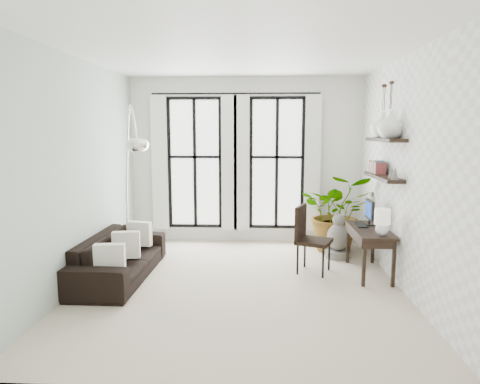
# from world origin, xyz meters

# --- Properties ---
(floor) EXTENTS (5.00, 5.00, 0.00)m
(floor) POSITION_xyz_m (0.00, 0.00, 0.00)
(floor) COLOR beige
(floor) RESTS_ON ground
(ceiling) EXTENTS (5.00, 5.00, 0.00)m
(ceiling) POSITION_xyz_m (0.00, 0.00, 3.20)
(ceiling) COLOR white
(ceiling) RESTS_ON wall_back
(wall_left) EXTENTS (0.00, 5.00, 5.00)m
(wall_left) POSITION_xyz_m (-2.25, 0.00, 1.60)
(wall_left) COLOR #A6B9AB
(wall_left) RESTS_ON floor
(wall_right) EXTENTS (0.00, 5.00, 5.00)m
(wall_right) POSITION_xyz_m (2.25, 0.00, 1.60)
(wall_right) COLOR white
(wall_right) RESTS_ON floor
(wall_back) EXTENTS (4.50, 0.00, 4.50)m
(wall_back) POSITION_xyz_m (0.00, 2.50, 1.60)
(wall_back) COLOR white
(wall_back) RESTS_ON floor
(windows) EXTENTS (3.26, 0.13, 2.65)m
(windows) POSITION_xyz_m (-0.20, 2.43, 1.56)
(windows) COLOR white
(windows) RESTS_ON wall_back
(wall_shelves) EXTENTS (0.25, 1.30, 0.60)m
(wall_shelves) POSITION_xyz_m (2.11, 0.60, 1.73)
(wall_shelves) COLOR black
(wall_shelves) RESTS_ON wall_right
(sofa) EXTENTS (0.89, 2.20, 0.64)m
(sofa) POSITION_xyz_m (-1.80, 0.24, 0.32)
(sofa) COLOR black
(sofa) RESTS_ON floor
(throw_pillows) EXTENTS (0.40, 1.52, 0.40)m
(throw_pillows) POSITION_xyz_m (-1.70, 0.24, 0.50)
(throw_pillows) COLOR white
(throw_pillows) RESTS_ON sofa
(plant) EXTENTS (1.43, 1.29, 1.42)m
(plant) POSITION_xyz_m (1.69, 1.85, 0.71)
(plant) COLOR #2D7228
(plant) RESTS_ON floor
(desk) EXTENTS (0.51, 1.21, 1.11)m
(desk) POSITION_xyz_m (1.95, 0.50, 0.68)
(desk) COLOR black
(desk) RESTS_ON floor
(desk_chair) EXTENTS (0.64, 0.64, 1.04)m
(desk_chair) POSITION_xyz_m (1.03, 0.64, 0.59)
(desk_chair) COLOR black
(desk_chair) RESTS_ON floor
(arc_lamp) EXTENTS (0.76, 1.03, 2.56)m
(arc_lamp) POSITION_xyz_m (-1.70, 0.61, 1.94)
(arc_lamp) COLOR silver
(arc_lamp) RESTS_ON floor
(buddha) EXTENTS (0.43, 0.43, 0.77)m
(buddha) POSITION_xyz_m (1.64, 1.41, 0.32)
(buddha) COLOR slate
(buddha) RESTS_ON floor
(vase_a) EXTENTS (0.37, 0.37, 0.38)m
(vase_a) POSITION_xyz_m (2.11, 0.31, 2.27)
(vase_a) COLOR white
(vase_a) RESTS_ON shelf_upper
(vase_b) EXTENTS (0.37, 0.37, 0.38)m
(vase_b) POSITION_xyz_m (2.11, 0.71, 2.27)
(vase_b) COLOR white
(vase_b) RESTS_ON shelf_upper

